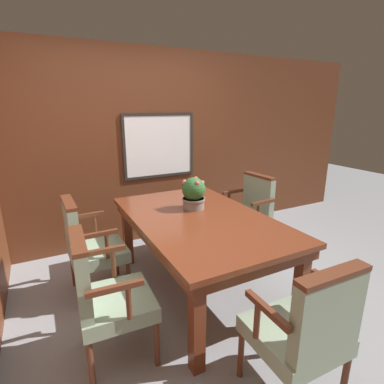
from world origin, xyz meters
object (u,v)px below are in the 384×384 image
potted_plant (194,193)px  chair_head_near (305,328)px  chair_left_far (89,244)px  dining_table (199,226)px  chair_right_far (249,211)px  chair_left_near (104,293)px

potted_plant → chair_head_near: bearing=-93.1°
chair_left_far → potted_plant: (1.01, -0.18, 0.40)m
dining_table → chair_right_far: chair_right_far is taller
chair_head_near → potted_plant: bearing=-91.6°
chair_head_near → chair_left_near: (-0.96, 0.87, 0.00)m
dining_table → chair_left_far: (-0.95, 0.41, -0.15)m
chair_head_near → potted_plant: 1.59m
chair_left_far → chair_right_far: same height
chair_left_far → chair_left_near: bearing=176.7°
chair_right_far → potted_plant: 1.00m
chair_left_near → chair_right_far: 2.12m
dining_table → chair_head_near: bearing=-90.9°
chair_right_far → potted_plant: size_ratio=3.01×
dining_table → chair_head_near: size_ratio=1.94×
chair_left_near → potted_plant: potted_plant is taller
chair_head_near → potted_plant: size_ratio=3.01×
chair_left_far → chair_left_near: same height
dining_table → potted_plant: potted_plant is taller
dining_table → chair_head_near: (-0.02, -1.30, -0.15)m
chair_left_near → chair_right_far: bearing=-62.3°
chair_left_far → chair_right_far: 1.89m
chair_left_near → potted_plant: bearing=-54.6°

